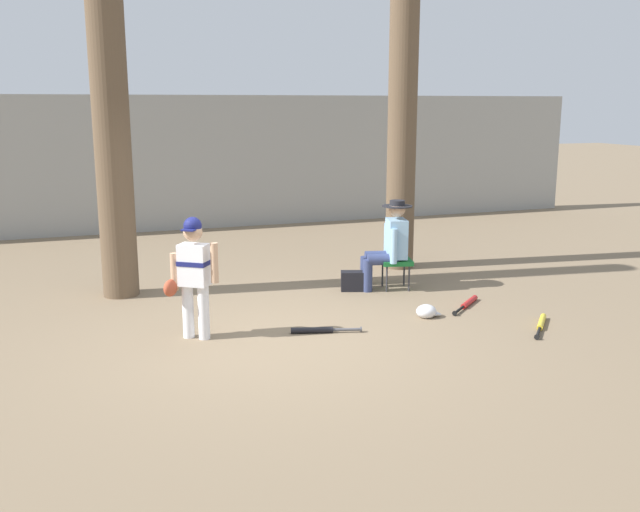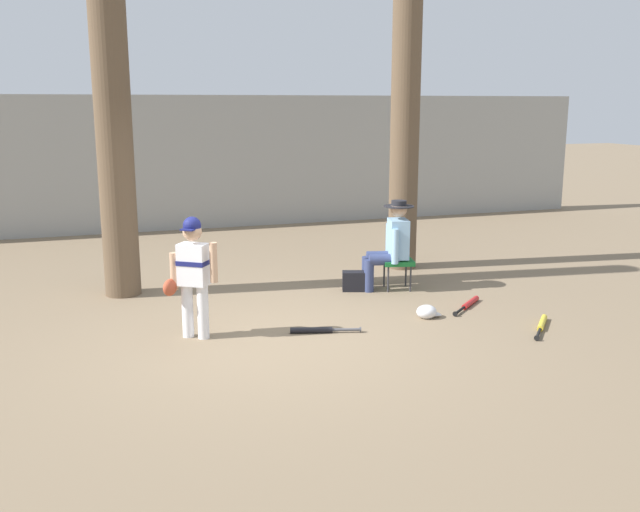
% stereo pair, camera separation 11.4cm
% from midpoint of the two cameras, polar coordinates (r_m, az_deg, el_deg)
% --- Properties ---
extents(ground_plane, '(60.00, 60.00, 0.00)m').
position_cam_midpoint_polar(ground_plane, '(7.49, -3.47, -6.90)').
color(ground_plane, '#7F6B51').
extents(concrete_back_wall, '(18.00, 0.36, 2.61)m').
position_cam_midpoint_polar(concrete_back_wall, '(14.25, -11.36, 7.36)').
color(concrete_back_wall, '#9E9E99').
rests_on(concrete_back_wall, ground).
extents(tree_near_player, '(0.72, 0.72, 6.21)m').
position_cam_midpoint_polar(tree_near_player, '(9.30, -16.16, 13.48)').
color(tree_near_player, brown).
rests_on(tree_near_player, ground).
extents(tree_behind_spectator, '(0.71, 0.71, 4.47)m').
position_cam_midpoint_polar(tree_behind_spectator, '(10.61, 7.14, 8.96)').
color(tree_behind_spectator, brown).
rests_on(tree_behind_spectator, ground).
extents(young_ballplayer, '(0.60, 0.39, 1.31)m').
position_cam_midpoint_polar(young_ballplayer, '(7.50, -9.84, -1.10)').
color(young_ballplayer, white).
rests_on(young_ballplayer, ground).
extents(folding_stool, '(0.48, 0.48, 0.41)m').
position_cam_midpoint_polar(folding_stool, '(9.51, 6.61, -0.53)').
color(folding_stool, '#196B2D').
rests_on(folding_stool, ground).
extents(seated_spectator, '(0.68, 0.54, 1.20)m').
position_cam_midpoint_polar(seated_spectator, '(9.43, 6.06, 1.09)').
color(seated_spectator, navy).
rests_on(seated_spectator, ground).
extents(handbag_beside_stool, '(0.38, 0.28, 0.26)m').
position_cam_midpoint_polar(handbag_beside_stool, '(9.43, 3.20, -2.03)').
color(handbag_beside_stool, black).
rests_on(handbag_beside_stool, ground).
extents(bat_yellow_trainer, '(0.59, 0.66, 0.07)m').
position_cam_midpoint_polar(bat_yellow_trainer, '(8.31, 17.81, -5.28)').
color(bat_yellow_trainer, yellow).
rests_on(bat_yellow_trainer, ground).
extents(bat_red_barrel, '(0.65, 0.58, 0.07)m').
position_cam_midpoint_polar(bat_red_barrel, '(8.92, 12.26, -3.78)').
color(bat_red_barrel, red).
rests_on(bat_red_barrel, ground).
extents(bat_black_composite, '(0.76, 0.27, 0.07)m').
position_cam_midpoint_polar(bat_black_composite, '(7.73, 0.18, -5.99)').
color(bat_black_composite, black).
rests_on(bat_black_composite, ground).
extents(batting_helmet_white, '(0.29, 0.22, 0.16)m').
position_cam_midpoint_polar(batting_helmet_white, '(8.36, 8.99, -4.47)').
color(batting_helmet_white, silver).
rests_on(batting_helmet_white, ground).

